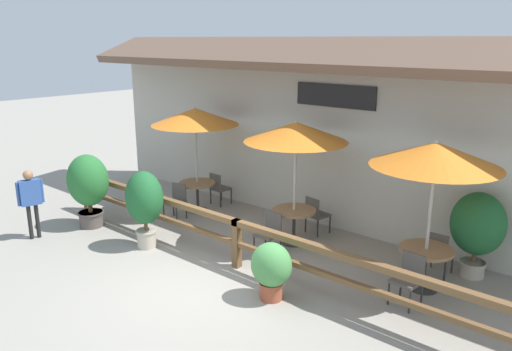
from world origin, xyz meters
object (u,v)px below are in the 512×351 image
Objects in this scene: dining_table_middle at (294,216)px; pedestrian at (30,195)px; chair_near_wallside at (219,187)px; patio_umbrella_middle at (296,132)px; dining_table_near at (197,188)px; chair_near_streetside at (176,200)px; potted_plant_tall_tropical at (271,268)px; chair_far_wallside at (438,251)px; potted_plant_small_flowering at (88,184)px; patio_umbrella_far at (436,154)px; dining_table_far at (426,257)px; patio_umbrella_near at (195,117)px; potted_plant_broad_leaf at (144,201)px; chair_middle_wallside at (316,213)px; chair_far_streetside at (409,277)px; chair_middle_streetside at (269,231)px; potted_plant_corner_fern at (478,226)px.

pedestrian is at bearing -142.40° from dining_table_middle.
patio_umbrella_middle reaches higher than chair_near_wallside.
chair_near_streetside is (0.02, -0.71, -0.13)m from dining_table_near.
potted_plant_tall_tropical is (4.09, -2.94, 0.09)m from chair_near_wallside.
chair_far_wallside is at bearing 9.48° from dining_table_middle.
chair_near_wallside is at bearing 69.02° from potted_plant_small_flowering.
patio_umbrella_far is at bearing 91.10° from chair_far_wallside.
pedestrian reaches higher than dining_table_far.
patio_umbrella_near is at bearing 151.67° from potted_plant_tall_tropical.
chair_middle_wallside is at bearing 52.10° from potted_plant_broad_leaf.
patio_umbrella_near is at bearing 178.36° from dining_table_middle.
potted_plant_small_flowering is at bearing -163.75° from dining_table_far.
potted_plant_small_flowering is (-1.10, -2.31, 0.41)m from dining_table_near.
potted_plant_broad_leaf is at bearing 107.80° from chair_near_wallside.
patio_umbrella_near and patio_umbrella_far have the same top height.
chair_far_streetside is (5.91, -0.20, 0.00)m from chair_near_streetside.
patio_umbrella_middle reaches higher than chair_middle_streetside.
dining_table_far is 0.67m from chair_far_streetside.
dining_table_far is at bearing -2.51° from dining_table_near.
patio_umbrella_middle is 5.77m from pedestrian.
dining_table_near is at bearing 178.36° from patio_umbrella_middle.
chair_middle_wallside is 3.70m from potted_plant_broad_leaf.
chair_near_wallside is at bearing 76.98° from chair_near_streetside.
dining_table_near is 2.42m from potted_plant_broad_leaf.
potted_plant_tall_tropical is at bearing 147.11° from chair_near_wallside.
potted_plant_broad_leaf reaches higher than dining_table_far.
dining_table_middle is at bearing 83.14° from chair_middle_streetside.
patio_umbrella_middle is at bearing 176.59° from patio_umbrella_far.
pedestrian is (-4.37, -2.67, 0.51)m from chair_middle_streetside.
pedestrian is at bearing -128.61° from chair_near_streetside.
potted_plant_small_flowering is 8.14m from potted_plant_corner_fern.
dining_table_far is (5.93, -0.26, -1.79)m from patio_umbrella_near.
chair_middle_streetside is at bearing -94.88° from dining_table_middle.
dining_table_far is at bearing -3.41° from patio_umbrella_middle.
potted_plant_corner_fern is (0.49, 1.70, 0.49)m from chair_far_streetside.
chair_far_wallside is (5.91, 0.39, -0.13)m from dining_table_near.
potted_plant_broad_leaf reaches higher than chair_near_streetside.
potted_plant_broad_leaf is 3.33m from potted_plant_tall_tropical.
chair_near_streetside and chair_middle_streetside have the same top height.
chair_far_wallside is (5.91, 0.39, -1.92)m from patio_umbrella_near.
chair_far_wallside is 0.53× the size of potted_plant_corner_fern.
patio_umbrella_near reaches higher than chair_near_wallside.
potted_plant_small_flowering is (-7.03, -1.40, 0.54)m from chair_far_streetside.
potted_plant_corner_fern is (6.40, 1.49, 0.49)m from chair_near_streetside.
pedestrian reaches higher than chair_middle_streetside.
chair_middle_streetside is at bearing -15.63° from patio_umbrella_near.
potted_plant_broad_leaf is (0.84, -2.23, 0.40)m from dining_table_near.
potted_plant_broad_leaf reaches higher than chair_near_wallside.
potted_plant_corner_fern is at bearing 22.37° from potted_plant_small_flowering.
dining_table_near is 0.35× the size of patio_umbrella_far.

